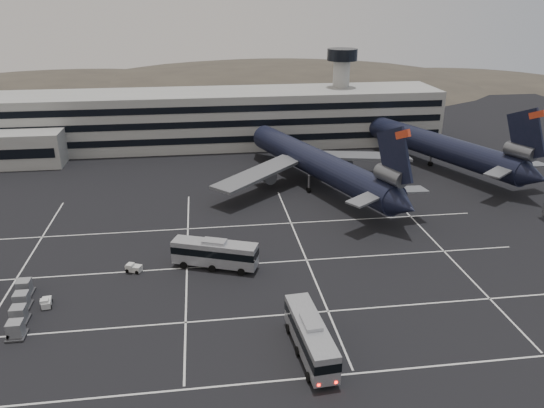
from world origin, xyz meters
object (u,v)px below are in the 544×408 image
at_px(trijet_main, 319,164).
at_px(bus_far, 215,253).
at_px(bus_near, 311,335).
at_px(tug_a, 47,303).

height_order(trijet_main, bus_far, trijet_main).
relative_size(trijet_main, bus_near, 4.35).
height_order(bus_far, tug_a, bus_far).
bearing_deg(bus_far, trijet_main, -14.35).
distance_m(bus_far, tug_a, 23.38).
xyz_separation_m(trijet_main, tug_a, (-44.47, -39.11, -4.67)).
bearing_deg(bus_far, bus_near, -134.56).
xyz_separation_m(bus_far, tug_a, (-22.04, -7.59, -1.86)).
height_order(trijet_main, tug_a, trijet_main).
bearing_deg(tug_a, bus_far, 10.55).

